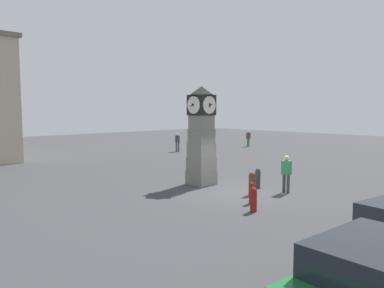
# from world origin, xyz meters

# --- Properties ---
(ground_plane) EXTENTS (85.46, 85.46, 0.00)m
(ground_plane) POSITION_xyz_m (0.00, 0.00, 0.00)
(ground_plane) COLOR #38383A
(clock_tower) EXTENTS (1.44, 1.45, 4.88)m
(clock_tower) POSITION_xyz_m (0.22, 2.42, 2.38)
(clock_tower) COLOR gray
(clock_tower) RESTS_ON ground_plane
(bollard_near_tower) EXTENTS (0.25, 0.25, 0.91)m
(bollard_near_tower) POSITION_xyz_m (-1.94, -2.50, 0.46)
(bollard_near_tower) COLOR maroon
(bollard_near_tower) RESTS_ON ground_plane
(bollard_mid_row) EXTENTS (0.20, 0.20, 0.86)m
(bollard_mid_row) POSITION_xyz_m (-1.04, -1.71, 0.44)
(bollard_mid_row) COLOR maroon
(bollard_mid_row) RESTS_ON ground_plane
(bollard_far_row) EXTENTS (0.29, 0.29, 1.04)m
(bollard_far_row) POSITION_xyz_m (0.16, -0.80, 0.53)
(bollard_far_row) COLOR brown
(bollard_far_row) RESTS_ON ground_plane
(bollard_end_row) EXTENTS (0.26, 0.26, 0.97)m
(bollard_end_row) POSITION_xyz_m (1.47, -0.12, 0.49)
(bollard_end_row) COLOR #333338
(bollard_end_row) RESTS_ON ground_plane
(car_navy_sedan) EXTENTS (4.32, 2.16, 1.53)m
(car_navy_sedan) POSITION_xyz_m (-6.09, -8.46, 0.78)
(car_navy_sedan) COLOR #19602D
(car_navy_sedan) RESTS_ON ground_plane
(pedestrian_near_bench) EXTENTS (0.29, 0.43, 1.69)m
(pedestrian_near_bench) POSITION_xyz_m (1.63, -1.57, 0.97)
(pedestrian_near_bench) COLOR #3F3F47
(pedestrian_near_bench) RESTS_ON ground_plane
(pedestrian_crossing_lot) EXTENTS (0.29, 0.43, 1.64)m
(pedestrian_crossing_lot) POSITION_xyz_m (17.20, 12.90, 0.93)
(pedestrian_crossing_lot) COLOR #338C4C
(pedestrian_crossing_lot) RESTS_ON ground_plane
(pedestrian_by_cars) EXTENTS (0.46, 0.45, 1.68)m
(pedestrian_by_cars) POSITION_xyz_m (8.90, 14.28, 0.96)
(pedestrian_by_cars) COLOR #3F3F47
(pedestrian_by_cars) RESTS_ON ground_plane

